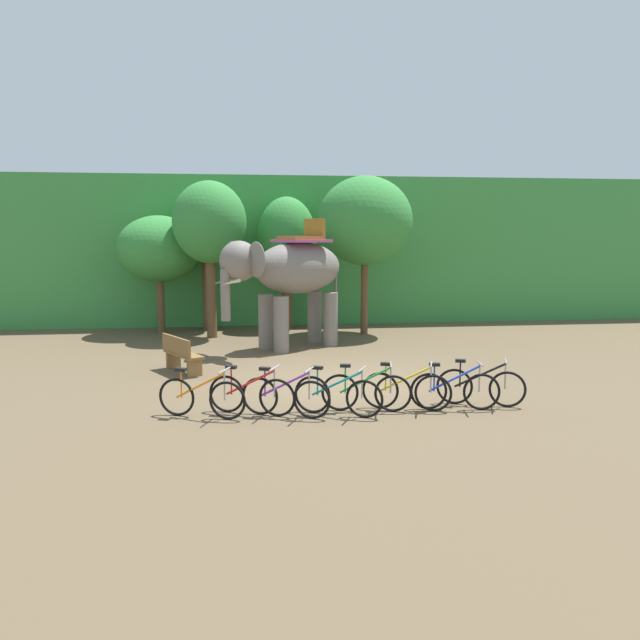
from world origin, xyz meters
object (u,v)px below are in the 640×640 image
at_px(tree_center, 159,249).
at_px(tree_far_left, 287,241).
at_px(tree_center_left, 365,221).
at_px(bike_green, 366,391).
at_px(tree_right, 206,229).
at_px(bike_orange, 201,397).
at_px(bike_black, 481,386).
at_px(tree_center_right, 210,224).
at_px(wooden_bench, 181,353).
at_px(bike_teal, 338,395).
at_px(bike_yellow, 406,390).
at_px(bike_purple, 285,396).
at_px(bike_blue, 455,390).
at_px(elephant, 289,273).
at_px(bike_red, 251,394).

height_order(tree_center, tree_far_left, tree_far_left).
relative_size(tree_center_left, bike_green, 3.09).
distance_m(tree_right, tree_center_left, 5.50).
relative_size(bike_orange, bike_black, 0.99).
bearing_deg(tree_center, tree_center_left, -9.43).
distance_m(tree_center_right, wooden_bench, 6.13).
bearing_deg(bike_teal, tree_center, 112.86).
bearing_deg(bike_yellow, tree_far_left, 97.67).
height_order(tree_right, bike_black, tree_right).
xyz_separation_m(bike_purple, bike_blue, (3.23, 0.05, 0.00)).
bearing_deg(tree_center, wooden_bench, -79.24).
distance_m(tree_center_right, bike_blue, 10.93).
bearing_deg(bike_blue, tree_center, 122.79).
bearing_deg(bike_purple, elephant, 84.85).
relative_size(bike_purple, bike_teal, 1.02).
xyz_separation_m(tree_center_left, bike_teal, (-2.35, -9.36, -3.36)).
xyz_separation_m(bike_orange, bike_black, (5.35, 0.14, 0.00)).
height_order(elephant, bike_black, elephant).
height_order(tree_center_left, elephant, tree_center_left).
xyz_separation_m(tree_right, tree_center_right, (0.22, -1.72, 0.16)).
height_order(tree_center, tree_center_right, tree_center_right).
bearing_deg(bike_orange, bike_green, 0.55).
bearing_deg(tree_far_left, tree_center_left, -33.50).
bearing_deg(tree_center_left, wooden_bench, -136.37).
xyz_separation_m(tree_center_right, bike_red, (1.10, -9.01, -3.27)).
relative_size(tree_center_right, tree_center_left, 0.96).
relative_size(tree_far_left, bike_teal, 2.95).
xyz_separation_m(tree_center, bike_black, (7.28, -10.17, -2.44)).
bearing_deg(elephant, tree_right, 122.35).
bearing_deg(tree_center_right, tree_center_left, 0.83).
bearing_deg(bike_red, elephant, 79.52).
bearing_deg(bike_green, tree_center, 115.90).
height_order(bike_teal, bike_blue, same).
height_order(bike_blue, wooden_bench, bike_blue).
bearing_deg(wooden_bench, bike_red, -66.87).
relative_size(bike_purple, bike_green, 0.95).
bearing_deg(elephant, bike_purple, -95.15).
distance_m(bike_yellow, wooden_bench, 5.97).
height_order(tree_center_left, bike_teal, tree_center_left).
distance_m(tree_center_left, bike_yellow, 9.80).
distance_m(tree_center_right, tree_center_left, 5.03).
distance_m(bike_orange, bike_yellow, 3.83).
relative_size(elephant, bike_blue, 2.39).
relative_size(tree_far_left, bike_orange, 2.87).
height_order(tree_right, bike_green, tree_right).
height_order(tree_right, elephant, tree_right).
distance_m(bike_purple, wooden_bench, 4.60).
bearing_deg(tree_far_left, bike_green, -86.41).
height_order(tree_right, tree_center_right, tree_center_right).
relative_size(tree_right, tree_center_right, 0.92).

